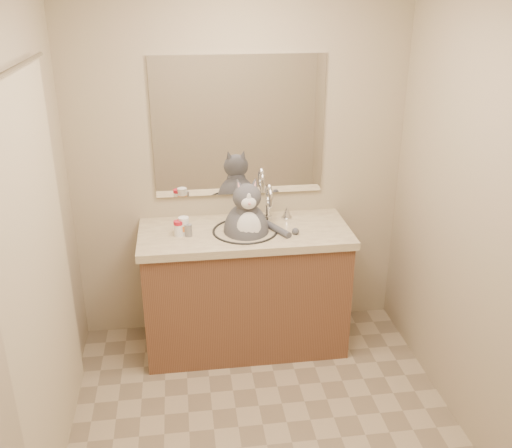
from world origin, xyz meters
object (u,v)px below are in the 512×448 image
at_px(pill_bottle_orange, 184,226).
at_px(grey_canister, 188,230).
at_px(cat, 247,228).
at_px(pill_bottle_redcap, 178,228).

distance_m(pill_bottle_orange, grey_canister, 0.04).
relative_size(cat, grey_canister, 7.59).
xyz_separation_m(cat, grey_canister, (-0.37, -0.01, 0.01)).
bearing_deg(grey_canister, pill_bottle_orange, 131.10).
relative_size(cat, pill_bottle_orange, 5.08).
bearing_deg(pill_bottle_redcap, cat, 0.23).
bearing_deg(cat, grey_canister, 179.97).
bearing_deg(cat, pill_bottle_orange, 175.54).
distance_m(pill_bottle_redcap, grey_canister, 0.06).
bearing_deg(pill_bottle_orange, pill_bottle_redcap, -150.16).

